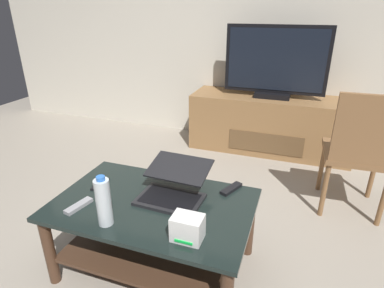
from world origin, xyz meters
TOP-DOWN VIEW (x-y plane):
  - ground_plane at (0.00, 0.00)m, footprint 7.68×7.68m
  - back_wall at (0.00, 2.29)m, footprint 6.40×0.12m
  - coffee_table at (-0.08, 0.02)m, footprint 1.08×0.68m
  - media_cabinet at (0.33, 1.97)m, footprint 1.63×0.52m
  - television at (0.33, 1.94)m, footprint 0.98×0.20m
  - dining_chair at (1.04, 1.00)m, footprint 0.45×0.45m
  - laptop at (0.00, 0.13)m, footprint 0.36×0.39m
  - router_box at (0.20, -0.19)m, footprint 0.14×0.11m
  - water_bottle_near at (-0.22, -0.22)m, footprint 0.07×0.07m
  - cell_phone at (-0.46, 0.09)m, footprint 0.10×0.15m
  - tv_remote at (0.29, 0.29)m, footprint 0.10×0.16m
  - soundbar_remote at (-0.43, -0.15)m, footprint 0.08×0.17m

SIDE VIEW (x-z plane):
  - ground_plane at x=0.00m, z-range 0.00..0.00m
  - media_cabinet at x=0.33m, z-range 0.00..0.58m
  - coffee_table at x=-0.08m, z-range 0.08..0.53m
  - cell_phone at x=-0.46m, z-range 0.45..0.46m
  - tv_remote at x=0.29m, z-range 0.45..0.47m
  - soundbar_remote at x=-0.43m, z-range 0.45..0.47m
  - laptop at x=0.00m, z-range 0.42..0.59m
  - router_box at x=0.20m, z-range 0.45..0.57m
  - dining_chair at x=1.04m, z-range 0.05..0.98m
  - water_bottle_near at x=-0.22m, z-range 0.44..0.70m
  - television at x=0.33m, z-range 0.57..1.26m
  - back_wall at x=0.00m, z-range 0.00..2.80m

